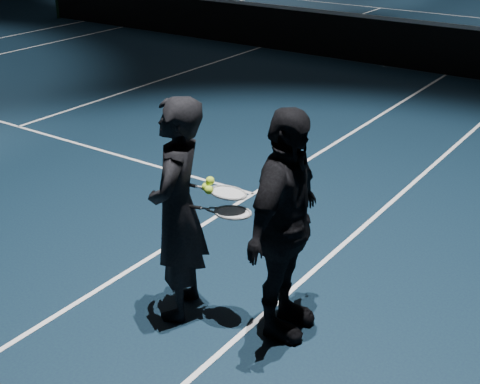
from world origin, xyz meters
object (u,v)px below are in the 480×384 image
object	(u,v)px
player_b	(284,226)
player_a	(178,210)
racket_lower	(233,213)
tennis_balls	(208,186)
racket_upper	(228,193)

from	to	relation	value
player_b	player_a	bearing A→B (deg)	99.17
player_b	racket_lower	distance (m)	0.40
player_a	racket_lower	distance (m)	0.45
tennis_balls	player_b	bearing A→B (deg)	16.25
racket_upper	racket_lower	bearing A→B (deg)	-42.66
racket_upper	player_b	bearing A→B (deg)	-9.08
player_b	tennis_balls	world-z (taller)	player_b
player_b	racket_upper	size ratio (longest dim) A/B	2.66
player_a	racket_upper	world-z (taller)	player_a
racket_lower	player_a	bearing A→B (deg)	-180.00
racket_lower	racket_upper	size ratio (longest dim) A/B	1.00
racket_upper	tennis_balls	bearing A→B (deg)	-170.43
player_b	racket_lower	world-z (taller)	player_b
racket_lower	racket_upper	bearing A→B (deg)	141.34
player_a	tennis_balls	bearing A→B (deg)	84.80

